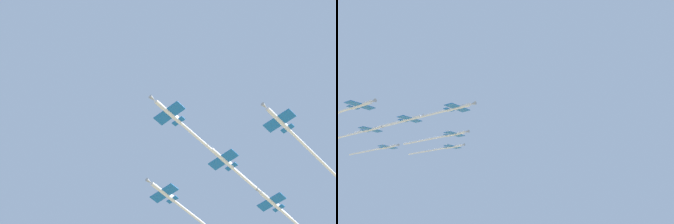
{
  "view_description": "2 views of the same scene",
  "coord_description": "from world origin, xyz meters",
  "views": [
    {
      "loc": [
        66.91,
        -60.81,
        2.46
      ],
      "look_at": [
        0.4,
        4.99,
        120.39
      ],
      "focal_mm": 68.42,
      "sensor_mm": 36.0,
      "label": 1
    },
    {
      "loc": [
        -65.41,
        -64.69,
        88.22
      ],
      "look_at": [
        0.42,
        -12.08,
        115.51
      ],
      "focal_mm": 38.1,
      "sensor_mm": 36.0,
      "label": 2
    }
  ],
  "objects": [
    {
      "name": "jet_lead",
      "position": [
        -0.15,
        14.73,
        120.39
      ],
      "size": [
        7.78,
        41.22,
        2.24
      ],
      "rotation": [
        0.0,
        0.0,
        3.2
      ],
      "color": "white"
    },
    {
      "name": "jet_port_inner",
      "position": [
        17.36,
        31.1,
        119.26
      ],
      "size": [
        7.78,
        33.63,
        2.24
      ],
      "rotation": [
        0.0,
        0.0,
        3.2
      ],
      "color": "white"
    },
    {
      "name": "jet_starboard_inner",
      "position": [
        -19.62,
        33.39,
        119.6
      ],
      "size": [
        7.78,
        44.4,
        2.24
      ],
      "rotation": [
        0.0,
        0.0,
        3.2
      ],
      "color": "white"
    },
    {
      "name": "jet_port_outer",
      "position": [
        -1.17,
        32.97,
        120.57
      ],
      "size": [
        7.78,
        36.36,
        2.24
      ],
      "rotation": [
        0.0,
        0.0,
        3.2
      ],
      "color": "white"
    },
    {
      "name": "jet_port_trail",
      "position": [
        -2.26,
        52.17,
        120.35
      ],
      "size": [
        7.78,
        33.82,
        2.24
      ],
      "rotation": [
        0.0,
        0.0,
        3.2
      ],
      "color": "white"
    }
  ]
}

